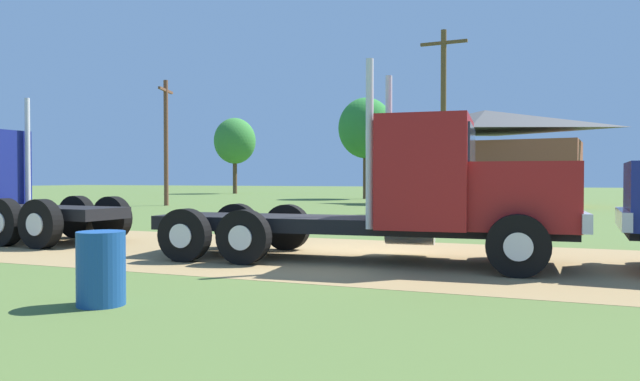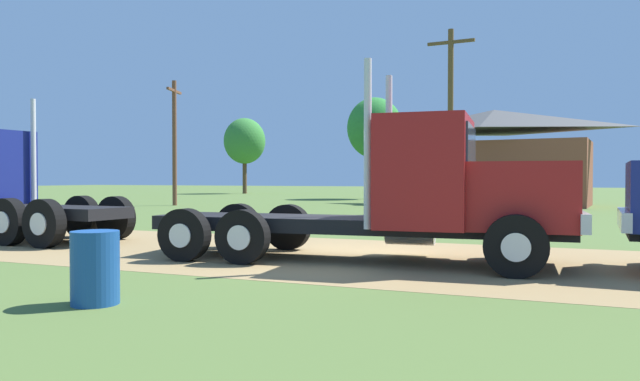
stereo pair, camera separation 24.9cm
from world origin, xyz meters
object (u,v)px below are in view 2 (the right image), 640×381
at_px(steel_barrel, 95,268).
at_px(utility_pole_near, 174,139).
at_px(truck_foreground_white, 422,196).
at_px(shed_building, 494,159).
at_px(utility_pole_far, 451,116).

distance_m(steel_barrel, utility_pole_near, 28.41).
height_order(truck_foreground_white, shed_building, shed_building).
distance_m(steel_barrel, utility_pole_far, 22.36).
relative_size(steel_barrel, utility_pole_far, 0.11).
bearing_deg(shed_building, utility_pole_near, -155.67).
relative_size(shed_building, utility_pole_near, 1.58).
xyz_separation_m(shed_building, utility_pole_far, (-1.00, -9.31, 1.75)).
bearing_deg(utility_pole_near, shed_building, 24.33).
xyz_separation_m(truck_foreground_white, shed_building, (-1.37, 26.07, 1.50)).
height_order(truck_foreground_white, utility_pole_far, utility_pole_far).
bearing_deg(truck_foreground_white, utility_pole_far, 98.04).
bearing_deg(truck_foreground_white, steel_barrel, -120.60).
bearing_deg(utility_pole_near, steel_barrel, -56.01).
relative_size(shed_building, utility_pole_far, 1.37).
xyz_separation_m(truck_foreground_white, steel_barrel, (-3.09, -5.22, -0.80)).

